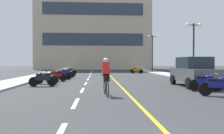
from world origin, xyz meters
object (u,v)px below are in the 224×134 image
object	(u,v)px
motorcycle_4	(43,79)
motorcycle_7	(62,74)
street_lamp_mid	(194,37)
motorcycle_5	(47,77)
motorcycle_12	(137,70)
motorcycle_2	(219,85)
motorcycle_9	(67,72)
motorcycle_11	(69,71)
motorcycle_6	(56,75)
motorcycle_3	(206,82)
motorcycle_8	(65,73)
street_lamp_far	(153,45)
cyclist_rider	(106,76)
motorcycle_10	(66,72)
parked_car_near	(194,72)

from	to	relation	value
motorcycle_4	motorcycle_7	distance (m)	5.93
street_lamp_mid	motorcycle_5	xyz separation A→B (m)	(-11.93, -3.71, -3.20)
street_lamp_mid	motorcycle_12	size ratio (longest dim) A/B	2.93
motorcycle_2	motorcycle_9	distance (m)	16.45
motorcycle_4	motorcycle_12	distance (m)	18.64
motorcycle_11	motorcycle_6	bearing A→B (deg)	-89.81
motorcycle_3	motorcycle_8	world-z (taller)	same
street_lamp_far	motorcycle_7	world-z (taller)	street_lamp_far
street_lamp_far	motorcycle_8	bearing A→B (deg)	-132.15
motorcycle_9	motorcycle_2	bearing A→B (deg)	-59.27
motorcycle_5	cyclist_rider	world-z (taller)	cyclist_rider
motorcycle_11	motorcycle_2	bearing A→B (deg)	-64.14
motorcycle_4	motorcycle_3	bearing A→B (deg)	-18.74
motorcycle_7	motorcycle_10	distance (m)	5.61
motorcycle_4	motorcycle_8	bearing A→B (deg)	87.81
motorcycle_8	motorcycle_10	world-z (taller)	same
street_lamp_far	motorcycle_3	size ratio (longest dim) A/B	3.26
street_lamp_far	cyclist_rider	world-z (taller)	street_lamp_far
motorcycle_10	motorcycle_9	bearing A→B (deg)	-80.68
motorcycle_8	motorcycle_11	world-z (taller)	same
motorcycle_6	motorcycle_11	xyz separation A→B (m)	(-0.03, 9.26, 0.00)
parked_car_near	motorcycle_3	world-z (taller)	parked_car_near
motorcycle_2	motorcycle_8	xyz separation A→B (m)	(-8.44, 12.73, 0.00)
motorcycle_6	motorcycle_9	xyz separation A→B (m)	(0.19, 5.60, 0.00)
motorcycle_2	motorcycle_12	world-z (taller)	same
motorcycle_10	motorcycle_12	bearing A→B (deg)	29.68
motorcycle_7	motorcycle_12	bearing A→B (deg)	51.59
motorcycle_4	motorcycle_6	xyz separation A→B (m)	(0.15, 3.77, 0.00)
cyclist_rider	motorcycle_10	bearing A→B (deg)	103.48
motorcycle_2	motorcycle_8	world-z (taller)	same
motorcycle_3	street_lamp_mid	bearing A→B (deg)	71.18
motorcycle_2	cyclist_rider	world-z (taller)	cyclist_rider
motorcycle_5	cyclist_rider	size ratio (longest dim) A/B	0.95
motorcycle_6	motorcycle_12	size ratio (longest dim) A/B	1.02
street_lamp_mid	motorcycle_9	distance (m)	12.59
street_lamp_mid	parked_car_near	xyz separation A→B (m)	(-2.47, -5.93, -2.76)
motorcycle_8	motorcycle_9	xyz separation A→B (m)	(0.04, 1.41, 0.00)
motorcycle_2	motorcycle_8	size ratio (longest dim) A/B	0.98
motorcycle_10	motorcycle_12	distance (m)	10.03
motorcycle_9	motorcycle_10	bearing A→B (deg)	99.32
motorcycle_10	cyclist_rider	bearing A→B (deg)	-76.52
motorcycle_12	motorcycle_11	bearing A→B (deg)	-158.12
motorcycle_4	motorcycle_9	distance (m)	9.38
motorcycle_3	motorcycle_10	size ratio (longest dim) A/B	0.99
parked_car_near	motorcycle_12	bearing A→B (deg)	92.19
street_lamp_far	motorcycle_5	bearing A→B (deg)	-122.06
motorcycle_6	motorcycle_4	bearing A→B (deg)	-92.27
motorcycle_3	motorcycle_8	bearing A→B (deg)	128.22
motorcycle_7	parked_car_near	bearing A→B (deg)	-35.76
street_lamp_far	motorcycle_8	xyz separation A→B (m)	(-11.52, -12.73, -3.62)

